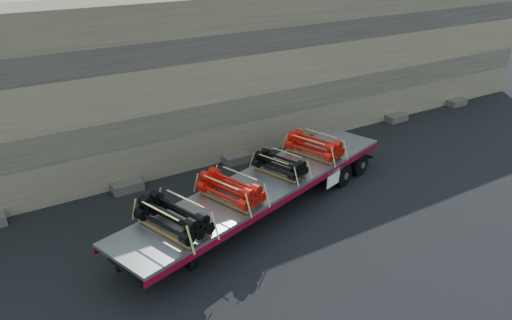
{
  "coord_description": "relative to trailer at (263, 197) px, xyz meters",
  "views": [
    {
      "loc": [
        -7.99,
        -12.8,
        9.33
      ],
      "look_at": [
        1.07,
        1.59,
        1.53
      ],
      "focal_mm": 35.0,
      "sensor_mm": 36.0,
      "label": 1
    }
  ],
  "objects": [
    {
      "name": "ground",
      "position": [
        -0.63,
        -0.41,
        -0.61
      ],
      "size": [
        120.0,
        120.0,
        0.0
      ],
      "primitive_type": "plane",
      "color": "black",
      "rests_on": "ground"
    },
    {
      "name": "rock_wall",
      "position": [
        -0.63,
        6.09,
        2.89
      ],
      "size": [
        44.0,
        3.0,
        7.0
      ],
      "primitive_type": "cube",
      "color": "#7A6B54",
      "rests_on": "ground"
    },
    {
      "name": "trailer",
      "position": [
        0.0,
        0.0,
        0.0
      ],
      "size": [
        12.45,
        5.83,
        1.23
      ],
      "primitive_type": null,
      "rotation": [
        0.0,
        0.0,
        0.29
      ],
      "color": "#9EA1A6",
      "rests_on": "ground"
    },
    {
      "name": "bundle_front",
      "position": [
        -3.93,
        -1.19,
        1.03
      ],
      "size": [
        1.79,
        2.57,
        0.83
      ],
      "primitive_type": null,
      "rotation": [
        0.0,
        0.0,
        0.29
      ],
      "color": "black",
      "rests_on": "trailer"
    },
    {
      "name": "bundle_midfront",
      "position": [
        -1.59,
        -0.48,
        1.0
      ],
      "size": [
        1.68,
        2.41,
        0.78
      ],
      "primitive_type": null,
      "rotation": [
        0.0,
        0.0,
        0.29
      ],
      "color": "red",
      "rests_on": "trailer"
    },
    {
      "name": "bundle_midrear",
      "position": [
        0.92,
        0.28,
        0.95
      ],
      "size": [
        1.46,
        2.1,
        0.67
      ],
      "primitive_type": null,
      "rotation": [
        0.0,
        0.0,
        0.29
      ],
      "color": "black",
      "rests_on": "trailer"
    },
    {
      "name": "bundle_rear",
      "position": [
        3.02,
        0.92,
        0.99
      ],
      "size": [
        1.65,
        2.36,
        0.76
      ],
      "primitive_type": null,
      "rotation": [
        0.0,
        0.0,
        0.29
      ],
      "color": "red",
      "rests_on": "trailer"
    }
  ]
}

